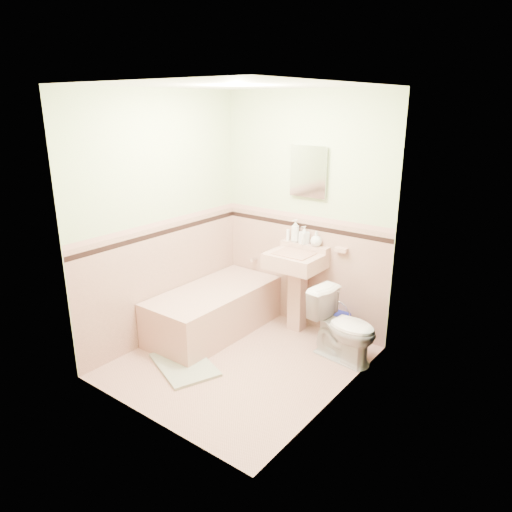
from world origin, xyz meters
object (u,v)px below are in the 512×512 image
Objects in this scene: bathtub at (214,312)px; bucket at (337,326)px; medicine_cabinet at (309,172)px; soap_bottle_left at (295,231)px; sink at (294,293)px; toilet at (344,327)px; shoe at (183,353)px; soap_bottle_mid at (304,235)px; soap_bottle_right at (316,239)px.

bathtub is 5.41× the size of bucket.
medicine_cabinet reaches higher than soap_bottle_left.
medicine_cabinet reaches higher than sink.
toilet is at bearing -31.17° from medicine_cabinet.
bathtub is at bearing -132.58° from medicine_cabinet.
sink is 1.32m from shoe.
shoe is (-0.51, -1.33, -0.98)m from soap_bottle_mid.
medicine_cabinet is 2.62× the size of soap_bottle_mid.
soap_bottle_right is at bearing 170.62° from bucket.
soap_bottle_mid is at bearing 180.00° from soap_bottle_right.
soap_bottle_right reaches higher than sink.
medicine_cabinet is 0.65m from soap_bottle_left.
soap_bottle_right is (0.14, -0.03, -0.68)m from medicine_cabinet.
bucket is at bearing 15.71° from sink.
medicine_cabinet reaches higher than toilet.
soap_bottle_right is 0.56× the size of bucket.
sink is at bearing 80.86° from toilet.
sink is 0.74m from toilet.
soap_bottle_left is 1.72m from shoe.
soap_bottle_right is 0.23× the size of toilet.
toilet is (0.70, -0.42, -1.36)m from medicine_cabinet.
soap_bottle_left is 0.26m from soap_bottle_right.
bathtub is 1.70× the size of sink.
soap_bottle_mid is at bearing 173.54° from bucket.
medicine_cabinet is at bearing 66.63° from toilet.
soap_bottle_left is 0.88× the size of bucket.
bathtub is 0.89m from sink.
soap_bottle_right is at bearing 53.09° from sink.
soap_bottle_left is 1.09m from bucket.
soap_bottle_right reaches higher than bucket.
bucket is (0.46, -0.05, -0.90)m from soap_bottle_mid.
sink is 5.65× the size of shoe.
bathtub is 2.22× the size of toilet.
toilet is at bearing -16.94° from sink.
medicine_cabinet is (0.00, 0.21, 1.26)m from sink.
medicine_cabinet reaches higher than shoe.
sink is 1.77× the size of medicine_cabinet.
toilet is 1.57m from shoe.
soap_bottle_right reaches higher than shoe.
sink is at bearing -126.91° from soap_bottle_right.
medicine_cabinet is at bearing 167.49° from soap_bottle_right.
sink is at bearing -164.29° from bucket.
toilet is at bearing -54.14° from bucket.
toilet is 0.47m from bucket.
soap_bottle_mid reaches higher than bathtub.
bucket is (1.13, 0.66, -0.09)m from bathtub.
bucket is (0.58, -0.05, -0.93)m from soap_bottle_left.
medicine_cabinet is 3.20× the size of shoe.
medicine_cabinet is 2.04× the size of soap_bottle_left.
soap_bottle_mid is 1.23× the size of soap_bottle_right.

